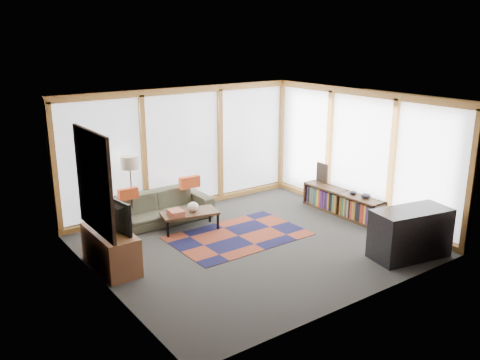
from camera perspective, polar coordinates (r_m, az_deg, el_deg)
ground at (r=9.23m, az=1.46°, el=-7.14°), size 5.50×5.50×0.00m
room_envelope at (r=9.46m, az=1.87°, el=3.27°), size 5.52×5.02×2.62m
rug at (r=9.54m, az=-0.18°, el=-6.29°), size 2.48×1.61×0.01m
sofa at (r=10.26m, az=-8.95°, el=-3.09°), size 2.08×0.82×0.61m
pillow_left at (r=9.88m, az=-12.45°, el=-1.52°), size 0.39×0.12×0.21m
pillow_right at (r=10.40m, az=-5.69°, el=-0.25°), size 0.44×0.14×0.24m
floor_lamp at (r=10.03m, az=-12.09°, el=-1.27°), size 0.36×0.36×1.42m
coffee_table at (r=9.85m, az=-5.68°, el=-4.56°), size 1.16×0.76×0.36m
book_stack at (r=9.62m, az=-7.23°, el=-3.67°), size 0.28×0.34×0.10m
vase at (r=9.77m, az=-5.29°, el=-3.02°), size 0.27×0.27×0.19m
bookshelf at (r=10.78m, az=11.39°, el=-2.56°), size 0.36×1.99×0.50m
bowl_a at (r=10.37m, az=13.94°, el=-1.75°), size 0.23×0.23×0.10m
bowl_b at (r=10.56m, az=12.57°, el=-1.38°), size 0.16×0.16×0.08m
shelf_picture at (r=11.25m, az=9.20°, el=0.81°), size 0.05×0.33×0.43m
tv_console at (r=8.48m, az=-14.30°, el=-7.54°), size 0.53×1.26×0.63m
television at (r=8.24m, az=-14.46°, el=-3.89°), size 0.24×0.93×0.53m
bar_counter at (r=9.03m, az=18.57°, el=-5.69°), size 1.42×0.87×0.84m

